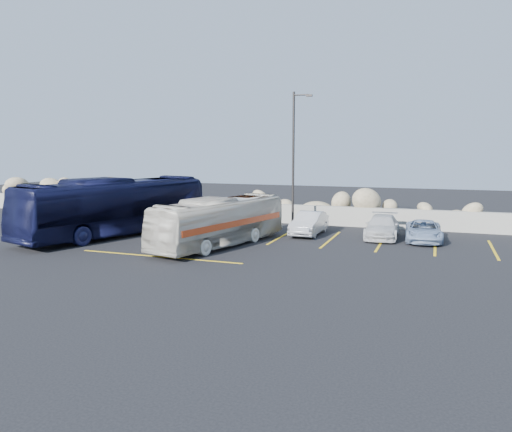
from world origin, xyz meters
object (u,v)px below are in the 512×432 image
(lamppost, at_px, (294,157))
(tour_coach, at_px, (116,207))
(car_b, at_px, (309,223))
(vintage_bus, at_px, (220,222))
(car_d, at_px, (424,231))
(car_c, at_px, (382,227))

(lamppost, relative_size, tour_coach, 0.70)
(lamppost, relative_size, car_b, 2.08)
(vintage_bus, bearing_deg, car_b, 68.01)
(car_b, relative_size, car_d, 0.99)
(vintage_bus, xyz_separation_m, tour_coach, (-6.66, 0.80, 0.40))
(lamppost, relative_size, car_d, 2.07)
(lamppost, relative_size, vintage_bus, 0.93)
(lamppost, height_order, vintage_bus, lamppost)
(lamppost, bearing_deg, car_b, -46.60)
(vintage_bus, distance_m, car_d, 10.54)
(tour_coach, relative_size, car_d, 2.97)
(lamppost, xyz_separation_m, vintage_bus, (-2.07, -5.98, -3.10))
(tour_coach, bearing_deg, car_c, 32.85)
(car_c, bearing_deg, car_d, -10.20)
(car_d, bearing_deg, car_b, 176.93)
(tour_coach, distance_m, car_d, 16.58)
(tour_coach, height_order, car_d, tour_coach)
(car_d, bearing_deg, lamppost, 166.46)
(vintage_bus, height_order, car_b, vintage_bus)
(tour_coach, distance_m, car_c, 14.60)
(car_b, xyz_separation_m, car_c, (3.95, 0.35, -0.03))
(tour_coach, relative_size, car_b, 2.98)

